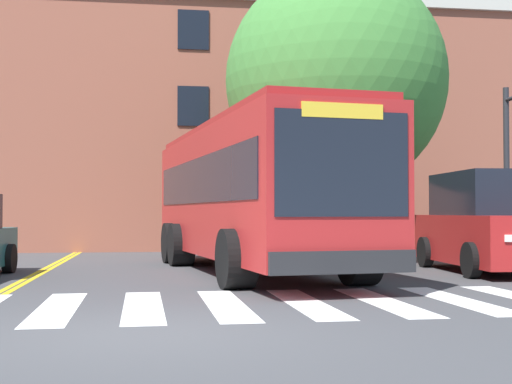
# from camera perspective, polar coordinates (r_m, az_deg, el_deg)

# --- Properties ---
(ground_plane) EXTENTS (120.00, 120.00, 0.00)m
(ground_plane) POSITION_cam_1_polar(r_m,az_deg,el_deg) (8.35, -9.19, -11.13)
(ground_plane) COLOR #424244
(crosswalk) EXTENTS (14.02, 3.90, 0.01)m
(crosswalk) POSITION_cam_1_polar(r_m,az_deg,el_deg) (10.70, -5.72, -9.01)
(crosswalk) COLOR white
(crosswalk) RESTS_ON ground
(lane_line_yellow_inner) EXTENTS (0.12, 36.00, 0.01)m
(lane_line_yellow_inner) POSITION_cam_1_polar(r_m,az_deg,el_deg) (24.78, -14.36, -4.76)
(lane_line_yellow_inner) COLOR gold
(lane_line_yellow_inner) RESTS_ON ground
(lane_line_yellow_outer) EXTENTS (0.12, 36.00, 0.01)m
(lane_line_yellow_outer) POSITION_cam_1_polar(r_m,az_deg,el_deg) (24.77, -13.99, -4.77)
(lane_line_yellow_outer) COLOR gold
(lane_line_yellow_outer) RESTS_ON ground
(city_bus) EXTENTS (3.99, 11.07, 3.37)m
(city_bus) POSITION_cam_1_polar(r_m,az_deg,el_deg) (16.39, -0.42, -0.09)
(city_bus) COLOR #B22323
(city_bus) RESTS_ON ground
(car_red_far_lane) EXTENTS (2.41, 5.05, 2.31)m
(car_red_far_lane) POSITION_cam_1_polar(r_m,az_deg,el_deg) (17.33, 17.97, -2.51)
(car_red_far_lane) COLOR #AD1E1E
(car_red_far_lane) RESTS_ON ground
(street_tree_curbside_large) EXTENTS (8.13, 8.02, 8.19)m
(street_tree_curbside_large) POSITION_cam_1_polar(r_m,az_deg,el_deg) (20.16, 6.36, 8.81)
(street_tree_curbside_large) COLOR brown
(street_tree_curbside_large) RESTS_ON ground
(building_facade) EXTENTS (40.54, 7.45, 9.65)m
(building_facade) POSITION_cam_1_polar(r_m,az_deg,el_deg) (28.89, -5.46, 5.24)
(building_facade) COLOR #9E5642
(building_facade) RESTS_ON ground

